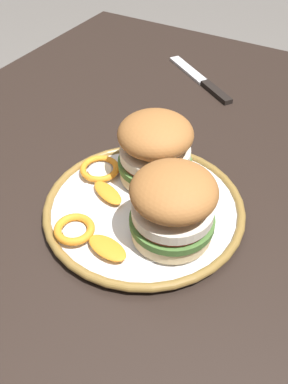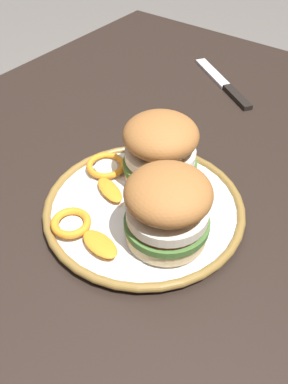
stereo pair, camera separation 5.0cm
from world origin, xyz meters
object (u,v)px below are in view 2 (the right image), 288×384
Objects in this scene: sandwich_half_left at (160,149)px; table_knife at (226,86)px; dining_table at (132,235)px; sandwich_half_right at (168,207)px; dinner_plate at (144,208)px.

sandwich_half_left reaches higher than table_knife.
dining_table is 8.00× the size of sandwich_half_left.
sandwich_half_right is 0.78× the size of table_knife.
sandwich_half_right is (0.06, 0.10, 0.17)m from dining_table.
dinner_plate is at bearing 15.60° from sandwich_half_left.
sandwich_half_right is at bearing 39.43° from sandwich_half_left.
dinner_plate is 0.40m from table_knife.
sandwich_half_right is (0.09, 0.08, 0.00)m from sandwich_half_left.
dinner_plate is 1.46× the size of table_knife.
sandwich_half_left is at bearing 139.55° from dining_table.
table_knife is at bearing -168.09° from dinner_plate.
dining_table is at bearing 5.60° from table_knife.
sandwich_half_left is at bearing -164.40° from dinner_plate.
sandwich_half_right reaches higher than dinner_plate.
sandwich_half_right reaches higher than table_knife.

